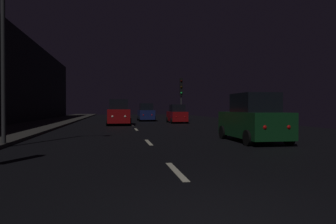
% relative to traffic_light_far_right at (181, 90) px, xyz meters
% --- Properties ---
extents(ground, '(27.92, 84.00, 0.02)m').
position_rel_traffic_light_far_right_xyz_m(ground, '(-5.46, -3.52, -3.38)').
color(ground, black).
extents(sidewalk_left, '(4.40, 84.00, 0.15)m').
position_rel_traffic_light_far_right_xyz_m(sidewalk_left, '(-13.22, -3.52, -3.29)').
color(sidewalk_left, '#33302D').
rests_on(sidewalk_left, ground).
extents(lane_centerline, '(0.16, 27.45, 0.01)m').
position_rel_traffic_light_far_right_xyz_m(lane_centerline, '(-5.46, -11.86, -3.36)').
color(lane_centerline, beige).
rests_on(lane_centerline, ground).
extents(traffic_light_far_right, '(0.34, 0.47, 4.66)m').
position_rel_traffic_light_far_right_xyz_m(traffic_light_far_right, '(0.00, 0.00, 0.00)').
color(traffic_light_far_right, '#38383A').
rests_on(traffic_light_far_right, ground).
extents(streetlamp_overhead, '(1.70, 0.44, 6.60)m').
position_rel_traffic_light_far_right_xyz_m(streetlamp_overhead, '(-10.63, -19.48, 1.06)').
color(streetlamp_overhead, '#2D2D30').
rests_on(streetlamp_overhead, ground).
extents(car_approaching_headlights, '(2.07, 4.48, 2.26)m').
position_rel_traffic_light_far_right_xyz_m(car_approaching_headlights, '(-6.61, -4.35, -2.33)').
color(car_approaching_headlights, maroon).
rests_on(car_approaching_headlights, ground).
extents(car_parked_right_far, '(1.69, 3.66, 1.84)m').
position_rel_traffic_light_far_right_xyz_m(car_parked_right_far, '(-0.80, -1.69, -2.52)').
color(car_parked_right_far, maroon).
rests_on(car_parked_right_far, ground).
extents(car_distant_taillights, '(1.86, 4.02, 2.03)m').
position_rel_traffic_light_far_right_xyz_m(car_distant_taillights, '(-3.40, 3.55, -2.44)').
color(car_distant_taillights, '#141E51').
rests_on(car_distant_taillights, ground).
extents(car_parked_right_near, '(1.98, 4.30, 2.16)m').
position_rel_traffic_light_far_right_xyz_m(car_parked_right_near, '(-0.80, -19.21, -2.38)').
color(car_parked_right_near, '#0F3819').
rests_on(car_parked_right_near, ground).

